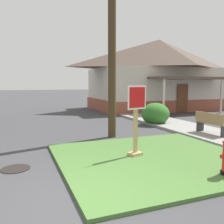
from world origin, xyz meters
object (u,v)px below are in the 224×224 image
object	(u,v)px
stop_sign	(136,123)
utility_pole	(112,9)
manhole_cover	(15,169)
street_bench	(211,122)

from	to	relation	value
stop_sign	utility_pole	distance (m)	4.79
stop_sign	utility_pole	xyz separation A→B (m)	(0.38, 2.81, 3.85)
utility_pole	stop_sign	bearing A→B (deg)	-97.67
stop_sign	manhole_cover	size ratio (longest dim) A/B	2.82
stop_sign	utility_pole	world-z (taller)	utility_pole
stop_sign	street_bench	xyz separation A→B (m)	(4.03, 1.41, -0.42)
stop_sign	street_bench	bearing A→B (deg)	19.35
street_bench	stop_sign	bearing A→B (deg)	-160.65
manhole_cover	utility_pole	world-z (taller)	utility_pole
stop_sign	street_bench	world-z (taller)	stop_sign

